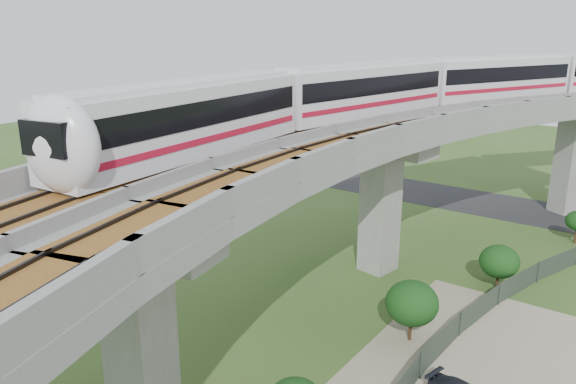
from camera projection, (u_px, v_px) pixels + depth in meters
name	position (u px, v px, depth m)	size (l,w,h in m)	color
ground	(279.00, 326.00, 32.00)	(160.00, 160.00, 0.00)	#335220
asphalt_road	(460.00, 199.00, 55.37)	(60.00, 8.00, 0.03)	#232326
viaduct	(342.00, 185.00, 27.27)	(19.58, 73.98, 11.40)	#99968E
metro_train	(453.00, 86.00, 40.29)	(21.43, 58.65, 3.64)	silver
fence	(446.00, 375.00, 26.34)	(3.87, 38.73, 1.50)	#2D382D
tree_1	(499.00, 261.00, 36.10)	(2.52, 2.52, 2.97)	#382314
tree_2	(412.00, 303.00, 29.94)	(2.84, 2.84, 3.47)	#382314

